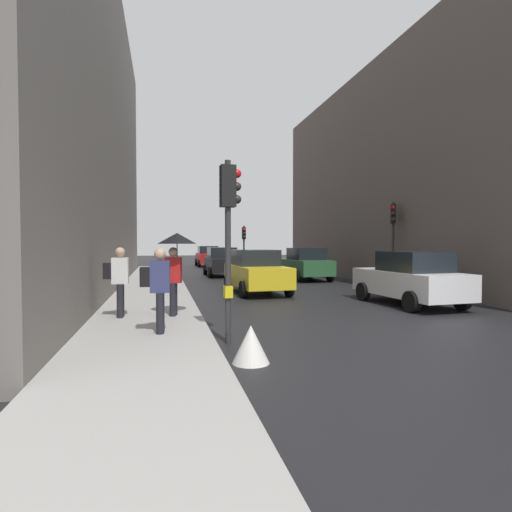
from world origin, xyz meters
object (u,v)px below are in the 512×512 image
traffic_light_far_median (244,240)px  car_dark_suv (222,262)px  warning_sign_triangle (251,344)px  traffic_light_near_left (229,218)px  car_red_sedan (208,256)px  car_white_compact (410,278)px  pedestrian_with_black_backpack (118,278)px  car_green_estate (305,264)px  pedestrian_with_umbrella (176,251)px  traffic_light_mid_street (393,229)px  car_yellow_taxi (256,271)px  pedestrian_with_grey_backpack (158,285)px

traffic_light_far_median → car_dark_suv: traffic_light_far_median is taller
traffic_light_far_median → warning_sign_triangle: size_ratio=4.98×
traffic_light_near_left → warning_sign_triangle: size_ratio=5.70×
car_red_sedan → car_white_compact: bearing=-80.6°
car_red_sedan → pedestrian_with_black_backpack: bearing=-101.1°
car_green_estate → pedestrian_with_black_backpack: 14.02m
car_white_compact → pedestrian_with_umbrella: (-7.57, -1.26, 0.96)m
pedestrian_with_umbrella → warning_sign_triangle: bearing=-74.9°
traffic_light_far_median → car_red_sedan: bearing=102.6°
traffic_light_mid_street → pedestrian_with_black_backpack: bearing=-152.5°
pedestrian_with_black_backpack → traffic_light_mid_street: bearing=27.5°
car_green_estate → car_yellow_taxi: same height
traffic_light_mid_street → pedestrian_with_grey_backpack: traffic_light_mid_street is taller
car_yellow_taxi → pedestrian_with_black_backpack: size_ratio=2.43×
car_yellow_taxi → pedestrian_with_umbrella: (-3.39, -5.64, 0.96)m
warning_sign_triangle → car_green_estate: bearing=67.5°
car_dark_suv → pedestrian_with_black_backpack: size_ratio=2.38×
traffic_light_mid_street → traffic_light_near_left: bearing=-135.8°
car_red_sedan → warning_sign_triangle: car_red_sedan is taller
traffic_light_far_median → car_yellow_taxi: bearing=-98.7°
traffic_light_far_median → car_green_estate: size_ratio=0.76×
traffic_light_far_median → pedestrian_with_grey_backpack: bearing=-105.9°
traffic_light_mid_street → pedestrian_with_black_backpack: traffic_light_mid_street is taller
car_white_compact → traffic_light_near_left: bearing=-149.7°
traffic_light_mid_street → car_red_sedan: traffic_light_mid_street is taller
car_green_estate → traffic_light_mid_street: bearing=-66.0°
traffic_light_far_median → pedestrian_with_black_backpack: size_ratio=1.83×
car_white_compact → car_red_sedan: same height
traffic_light_near_left → pedestrian_with_grey_backpack: traffic_light_near_left is taller
car_red_sedan → car_yellow_taxi: size_ratio=0.98×
pedestrian_with_umbrella → car_dark_suv: bearing=77.5°
car_white_compact → pedestrian_with_black_backpack: (-9.00, -1.20, 0.29)m
car_dark_suv → traffic_light_near_left: bearing=-97.6°
car_yellow_taxi → warning_sign_triangle: car_yellow_taxi is taller
traffic_light_far_median → warning_sign_triangle: traffic_light_far_median is taller
traffic_light_far_median → car_yellow_taxi: size_ratio=0.75×
car_red_sedan → car_dark_suv: (-0.29, -10.76, 0.00)m
traffic_light_near_left → car_white_compact: 7.82m
car_red_sedan → pedestrian_with_grey_backpack: pedestrian_with_grey_backpack is taller
car_yellow_taxi → car_dark_suv: (-0.11, 9.11, 0.00)m
traffic_light_mid_street → car_green_estate: (-2.30, 5.16, -1.77)m
traffic_light_mid_street → car_white_compact: (-2.08, -4.57, -1.77)m
car_green_estate → car_yellow_taxi: 6.65m
warning_sign_triangle → car_yellow_taxi: bearing=76.8°
traffic_light_mid_street → car_dark_suv: size_ratio=0.91×
car_green_estate → pedestrian_with_grey_backpack: pedestrian_with_grey_backpack is taller
car_red_sedan → pedestrian_with_umbrella: (-3.57, -25.51, 0.96)m
traffic_light_far_median → warning_sign_triangle: bearing=-100.7°
traffic_light_near_left → traffic_light_far_median: bearing=78.2°
pedestrian_with_black_backpack → car_red_sedan: bearing=78.9°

